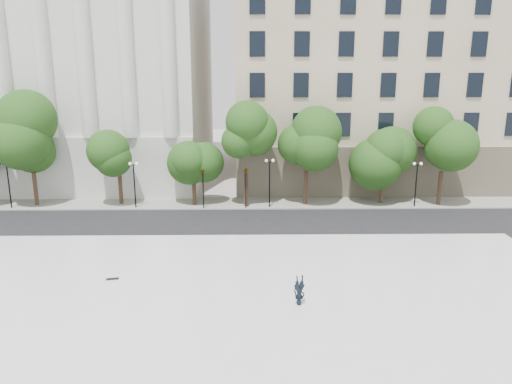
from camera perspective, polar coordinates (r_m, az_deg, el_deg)
The scene contains 12 objects.
ground at distance 24.18m, azimuth -8.73°, elevation -16.89°, with size 160.00×160.00×0.00m, color #A8A59F.
plaza at distance 26.66m, azimuth -7.87°, elevation -13.15°, with size 44.00×22.00×0.45m, color silver.
street at distance 40.56m, azimuth -5.35°, elevation -3.65°, with size 60.00×8.00×0.02m, color black.
far_sidewalk at distance 46.28m, azimuth -4.79°, elevation -1.31°, with size 60.00×4.00×0.12m, color gray.
building_west at distance 62.42m, azimuth -20.34°, elevation 13.82°, with size 31.50×27.65×25.60m.
building_east at distance 61.73m, azimuth 15.32°, elevation 12.57°, with size 36.00×26.15×23.00m.
traffic_light_west at distance 43.84m, azimuth -6.12°, elevation 2.75°, with size 0.67×1.92×4.26m.
traffic_light_east at distance 43.66m, azimuth -1.18°, elevation 2.75°, with size 0.63×1.86×4.23m.
person_lying at distance 26.41m, azimuth 4.96°, elevation -12.27°, with size 0.58×0.38×1.59m, color black.
skateboard at distance 30.36m, azimuth -16.08°, elevation -9.52°, with size 0.71×0.18×0.07m, color black.
street_trees at distance 44.70m, azimuth -5.61°, elevation 5.06°, with size 46.87×4.85×8.09m.
lamp_posts at distance 44.26m, azimuth -5.63°, elevation 1.84°, with size 37.01×0.28×4.48m.
Camera 1 is at (3.21, -20.48, 12.44)m, focal length 35.00 mm.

